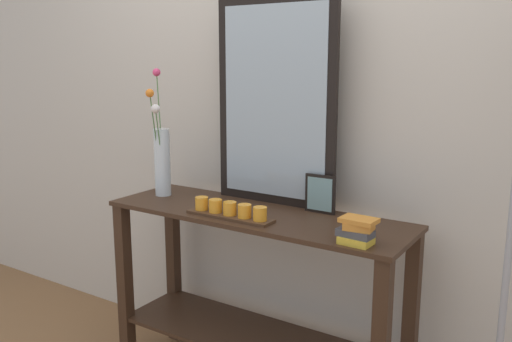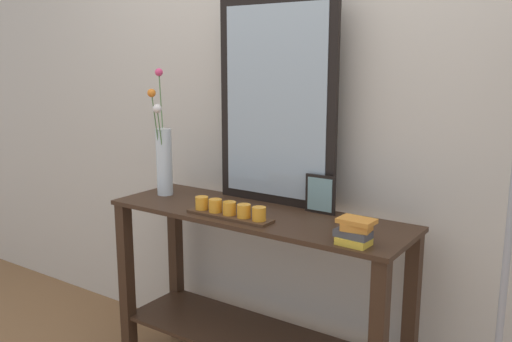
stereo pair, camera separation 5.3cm
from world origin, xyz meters
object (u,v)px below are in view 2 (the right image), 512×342
Objects in this scene: mirror_leaning at (276,102)px; candle_tray at (229,211)px; picture_frame_small at (320,194)px; book_stack at (355,232)px; console_table at (256,283)px; tall_vase_left at (163,156)px.

mirror_leaning reaches higher than candle_tray.
mirror_leaning is 2.34× the size of candle_tray.
picture_frame_small is at bearing 43.69° from candle_tray.
picture_frame_small is 0.41m from book_stack.
book_stack is at bearing -2.22° from candle_tray.
book_stack is at bearing -45.07° from picture_frame_small.
mirror_leaning is at bearing 95.28° from console_table.
mirror_leaning is 0.61m from tall_vase_left.
candle_tray is (-0.05, -0.12, 0.35)m from console_table.
console_table is 3.45× the size of candle_tray.
picture_frame_small is (0.78, 0.13, -0.11)m from tall_vase_left.
candle_tray is (-0.03, -0.30, -0.43)m from mirror_leaning.
candle_tray is 0.57m from book_stack.
mirror_leaning is 0.53m from candle_tray.
mirror_leaning is 5.53× the size of picture_frame_small.
console_table is at bearing 164.38° from book_stack.
console_table is at bearing -1.28° from tall_vase_left.
tall_vase_left is 3.63× the size of picture_frame_small.
book_stack is (0.57, -0.02, 0.02)m from candle_tray.
candle_tray is at bearing -136.31° from picture_frame_small.
book_stack is (0.29, -0.29, -0.04)m from picture_frame_small.
book_stack is at bearing -31.25° from mirror_leaning.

